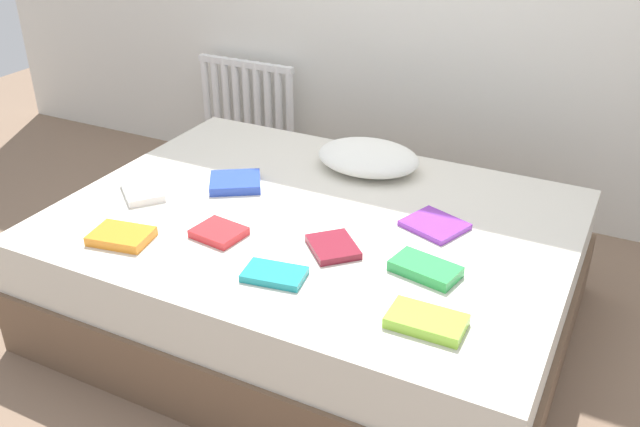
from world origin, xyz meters
name	(u,v)px	position (x,y,z in m)	size (l,w,h in m)	color
ground_plane	(315,317)	(0.00, 0.00, 0.00)	(8.00, 8.00, 0.00)	#7F6651
bed	(315,269)	(0.00, 0.00, 0.25)	(2.00, 1.50, 0.50)	brown
radiator	(247,108)	(-1.07, 1.20, 0.39)	(0.63, 0.04, 0.57)	white
pillow	(368,157)	(0.02, 0.48, 0.56)	(0.46, 0.36, 0.12)	white
textbook_orange	(121,236)	(-0.54, -0.50, 0.52)	(0.21, 0.15, 0.04)	orange
textbook_maroon	(333,247)	(0.18, -0.21, 0.51)	(0.19, 0.15, 0.03)	maroon
textbook_blue	(235,182)	(-0.41, 0.07, 0.52)	(0.21, 0.19, 0.04)	#2847B7
textbook_teal	(274,274)	(0.08, -0.46, 0.51)	(0.21, 0.13, 0.03)	teal
textbook_purple	(435,225)	(0.45, 0.11, 0.51)	(0.21, 0.19, 0.02)	purple
textbook_white	(142,191)	(-0.72, -0.16, 0.52)	(0.23, 0.15, 0.03)	white
textbook_green	(425,269)	(0.53, -0.20, 0.52)	(0.23, 0.13, 0.04)	green
textbook_red	(219,232)	(-0.24, -0.31, 0.52)	(0.18, 0.15, 0.03)	red
textbook_lime	(426,321)	(0.62, -0.48, 0.52)	(0.23, 0.14, 0.04)	#8CC638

